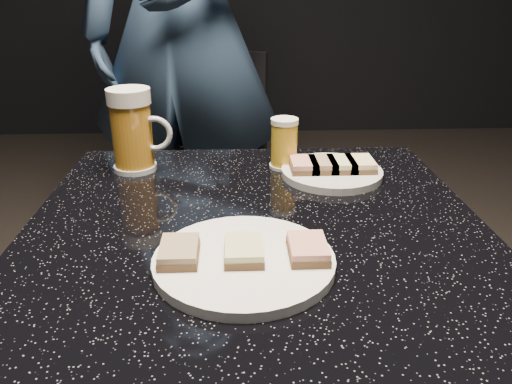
% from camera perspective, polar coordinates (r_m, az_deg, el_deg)
% --- Properties ---
extents(plate_large, '(0.24, 0.24, 0.01)m').
position_cam_1_polar(plate_large, '(0.65, -1.39, -7.91)').
color(plate_large, white).
rests_on(plate_large, table).
extents(plate_small, '(0.19, 0.19, 0.01)m').
position_cam_1_polar(plate_small, '(0.95, 8.63, 2.22)').
color(plate_small, silver).
rests_on(plate_small, table).
extents(patron, '(0.76, 0.57, 1.87)m').
position_cam_1_polar(patron, '(1.70, -8.29, 17.91)').
color(patron, navy).
rests_on(patron, floor).
extents(table, '(0.70, 0.70, 0.75)m').
position_cam_1_polar(table, '(0.90, 0.00, -17.25)').
color(table, black).
rests_on(table, floor).
extents(beer_mug, '(0.12, 0.08, 0.16)m').
position_cam_1_polar(beer_mug, '(0.98, -13.88, 6.88)').
color(beer_mug, silver).
rests_on(beer_mug, table).
extents(beer_tumbler, '(0.06, 0.06, 0.10)m').
position_cam_1_polar(beer_tumbler, '(0.97, 3.23, 5.56)').
color(beer_tumbler, silver).
rests_on(beer_tumbler, table).
extents(chair, '(0.48, 0.48, 0.85)m').
position_cam_1_polar(chair, '(1.83, -5.45, 4.21)').
color(chair, black).
rests_on(chair, floor).
extents(canapes_on_plate_large, '(0.22, 0.07, 0.02)m').
position_cam_1_polar(canapes_on_plate_large, '(0.65, -1.40, -6.67)').
color(canapes_on_plate_large, '#4C3521').
rests_on(canapes_on_plate_large, plate_large).
extents(canapes_on_plate_small, '(0.16, 0.07, 0.02)m').
position_cam_1_polar(canapes_on_plate_small, '(0.94, 8.69, 3.14)').
color(canapes_on_plate_small, '#4C3521').
rests_on(canapes_on_plate_small, plate_small).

